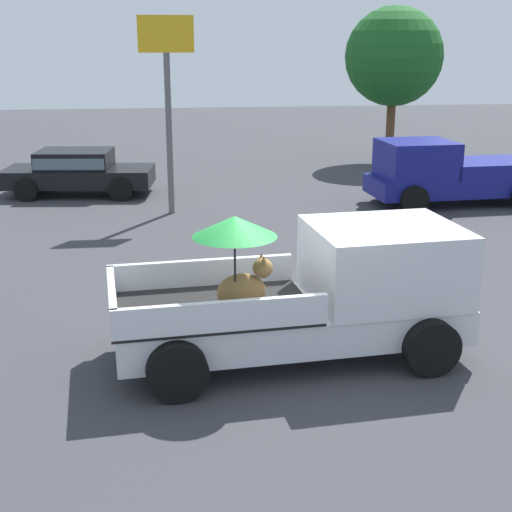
# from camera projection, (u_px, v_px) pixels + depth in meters

# --- Properties ---
(ground_plane) EXTENTS (80.00, 80.00, 0.00)m
(ground_plane) POSITION_uv_depth(u_px,v_px,m) (289.00, 356.00, 10.60)
(ground_plane) COLOR #38383D
(pickup_truck_main) EXTENTS (5.20, 2.62, 2.23)m
(pickup_truck_main) POSITION_uv_depth(u_px,v_px,m) (321.00, 293.00, 10.41)
(pickup_truck_main) COLOR black
(pickup_truck_main) RESTS_ON ground
(pickup_truck_red) EXTENTS (4.91, 2.42, 1.80)m
(pickup_truck_red) POSITION_uv_depth(u_px,v_px,m) (449.00, 173.00, 20.09)
(pickup_truck_red) COLOR black
(pickup_truck_red) RESTS_ON ground
(parked_sedan_near) EXTENTS (4.47, 2.34, 1.33)m
(parked_sedan_near) POSITION_uv_depth(u_px,v_px,m) (78.00, 170.00, 21.35)
(parked_sedan_near) COLOR black
(parked_sedan_near) RESTS_ON ground
(motel_sign) EXTENTS (1.40, 0.16, 5.03)m
(motel_sign) POSITION_uv_depth(u_px,v_px,m) (167.00, 77.00, 18.28)
(motel_sign) COLOR #59595B
(motel_sign) RESTS_ON ground
(tree_by_lot) EXTENTS (3.56, 3.56, 5.63)m
(tree_by_lot) POSITION_uv_depth(u_px,v_px,m) (394.00, 57.00, 26.16)
(tree_by_lot) COLOR brown
(tree_by_lot) RESTS_ON ground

